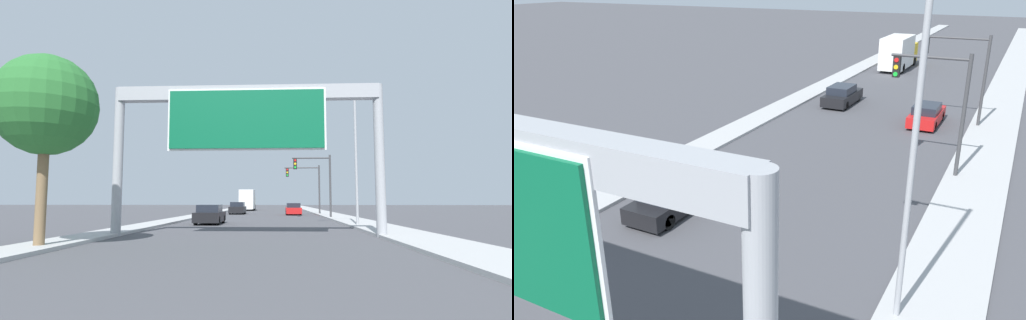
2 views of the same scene
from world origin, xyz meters
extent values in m
cube|color=#ABABAB|center=(7.75, 60.00, 0.07)|extent=(3.00, 120.00, 0.15)
cube|color=#ABABAB|center=(-7.25, 60.00, 0.07)|extent=(2.00, 120.00, 0.15)
cylinder|color=#9EA0A5|center=(-6.45, 18.00, 3.72)|extent=(0.49, 0.49, 7.43)
cylinder|color=#9EA0A5|center=(6.45, 18.00, 3.72)|extent=(0.49, 0.49, 7.43)
cube|color=#9EA0A5|center=(0.00, 18.00, 7.08)|extent=(12.90, 0.60, 0.70)
cube|color=white|center=(0.00, 17.70, 5.70)|extent=(7.75, 0.08, 3.07)
cube|color=#0A5B38|center=(0.00, 17.65, 5.70)|extent=(7.55, 0.16, 2.87)
cube|color=black|center=(-3.50, 49.82, 0.56)|extent=(1.89, 4.69, 0.77)
cube|color=#1E232D|center=(-3.50, 49.58, 1.24)|extent=(1.66, 2.44, 0.58)
cylinder|color=black|center=(-4.33, 51.27, 0.32)|extent=(0.22, 0.64, 0.64)
cylinder|color=black|center=(-2.67, 51.27, 0.32)|extent=(0.22, 0.64, 0.64)
cylinder|color=black|center=(-4.33, 48.36, 0.32)|extent=(0.22, 0.64, 0.64)
cylinder|color=black|center=(-2.67, 48.36, 0.32)|extent=(0.22, 0.64, 0.64)
cube|color=black|center=(-3.50, 28.36, 0.53)|extent=(1.84, 4.35, 0.71)
cube|color=#1E232D|center=(-3.50, 28.14, 1.16)|extent=(1.62, 2.26, 0.54)
cylinder|color=black|center=(-4.31, 29.70, 0.32)|extent=(0.22, 0.64, 0.64)
cylinder|color=black|center=(-2.69, 29.70, 0.32)|extent=(0.22, 0.64, 0.64)
cylinder|color=black|center=(-4.31, 27.01, 0.32)|extent=(0.22, 0.64, 0.64)
cylinder|color=black|center=(-2.69, 27.01, 0.32)|extent=(0.22, 0.64, 0.64)
cube|color=red|center=(3.50, 47.21, 0.53)|extent=(1.81, 4.57, 0.70)
cube|color=#1E232D|center=(3.50, 46.98, 1.15)|extent=(1.59, 2.38, 0.54)
cylinder|color=black|center=(2.71, 48.63, 0.32)|extent=(0.22, 0.64, 0.64)
cylinder|color=black|center=(4.29, 48.63, 0.32)|extent=(0.22, 0.64, 0.64)
cylinder|color=black|center=(2.71, 45.79, 0.32)|extent=(0.22, 0.64, 0.64)
cylinder|color=black|center=(4.29, 45.79, 0.32)|extent=(0.22, 0.64, 0.64)
cube|color=yellow|center=(-3.50, 70.84, 1.35)|extent=(2.20, 2.29, 2.09)
cube|color=silver|center=(-3.50, 66.75, 1.91)|extent=(2.39, 5.89, 3.22)
cylinder|color=black|center=(-4.55, 70.72, 0.50)|extent=(0.28, 1.00, 1.00)
cylinder|color=black|center=(-2.45, 70.72, 0.50)|extent=(0.28, 1.00, 1.00)
cylinder|color=black|center=(-4.55, 65.27, 0.50)|extent=(0.28, 1.00, 1.00)
cylinder|color=black|center=(-2.45, 65.27, 0.50)|extent=(0.28, 1.00, 1.00)
cylinder|color=#3D3D3F|center=(6.75, 38.00, 3.11)|extent=(0.20, 0.20, 6.22)
cylinder|color=#3D3D3F|center=(4.89, 38.00, 5.92)|extent=(3.72, 0.14, 0.14)
cube|color=black|center=(3.33, 38.00, 5.34)|extent=(0.35, 0.28, 1.05)
cylinder|color=red|center=(3.33, 37.84, 5.69)|extent=(0.22, 0.04, 0.22)
cylinder|color=yellow|center=(3.33, 37.84, 5.34)|extent=(0.22, 0.04, 0.22)
cylinder|color=green|center=(3.33, 37.84, 4.99)|extent=(0.22, 0.04, 0.22)
cylinder|color=#3D3D3F|center=(6.75, 48.00, 3.03)|extent=(0.20, 0.20, 6.06)
cylinder|color=#3D3D3F|center=(4.62, 48.00, 5.76)|extent=(4.25, 0.14, 0.14)
cube|color=black|center=(2.84, 48.00, 5.19)|extent=(0.35, 0.28, 1.05)
cylinder|color=red|center=(2.84, 47.84, 5.54)|extent=(0.22, 0.04, 0.22)
cylinder|color=yellow|center=(2.84, 47.84, 5.19)|extent=(0.22, 0.04, 0.22)
cylinder|color=green|center=(2.84, 47.84, 4.84)|extent=(0.22, 0.04, 0.22)
cylinder|color=brown|center=(-7.12, 12.73, 2.65)|extent=(0.38, 0.38, 5.30)
sphere|color=#286B2D|center=(-7.12, 12.73, 5.30)|extent=(3.76, 3.76, 3.76)
cylinder|color=#9EA0A5|center=(6.85, 25.67, 4.74)|extent=(0.18, 0.18, 9.48)
cylinder|color=#9EA0A5|center=(5.61, 25.67, 9.33)|extent=(2.47, 0.12, 0.12)
cube|color=#B2B2A8|center=(4.38, 25.67, 9.23)|extent=(0.60, 0.28, 0.20)
camera|label=1|loc=(1.44, -1.45, 1.76)|focal=28.00mm
camera|label=2|loc=(9.18, 13.02, 9.66)|focal=35.00mm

